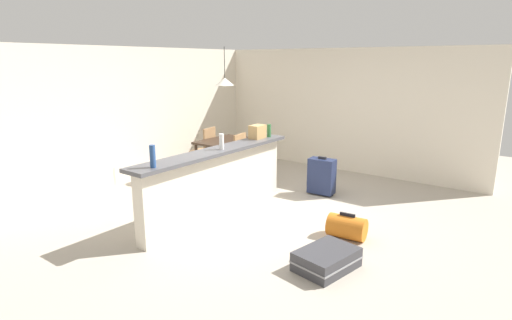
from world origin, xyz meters
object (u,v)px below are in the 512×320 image
at_px(bottle_green, 269,131).
at_px(duffel_bag_orange, 347,227).
at_px(dining_chair_far_side, 206,148).
at_px(suitcase_flat_charcoal, 327,259).
at_px(bottle_white, 222,142).
at_px(dining_chair_near_partition, 245,156).
at_px(dining_table, 226,145).
at_px(suitcase_upright_navy, 322,176).
at_px(bottle_blue, 153,156).
at_px(pendant_lamp, 225,82).
at_px(grocery_bag, 257,132).

relative_size(bottle_green, duffel_bag_orange, 0.42).
bearing_deg(duffel_bag_orange, dining_chair_far_side, 71.19).
bearing_deg(duffel_bag_orange, suitcase_flat_charcoal, -169.43).
height_order(bottle_white, dining_chair_near_partition, bottle_white).
height_order(dining_table, suitcase_flat_charcoal, dining_table).
bearing_deg(suitcase_upright_navy, suitcase_flat_charcoal, -150.69).
bearing_deg(duffel_bag_orange, bottle_blue, 132.40).
xyz_separation_m(bottle_blue, dining_chair_far_side, (2.89, 1.93, -0.63)).
relative_size(bottle_white, suitcase_flat_charcoal, 0.26).
xyz_separation_m(bottle_white, pendant_lamp, (1.55, 1.28, 0.74)).
distance_m(bottle_blue, pendant_lamp, 3.17).
bearing_deg(dining_chair_far_side, bottle_green, -102.91).
relative_size(dining_chair_far_side, suitcase_upright_navy, 1.39).
xyz_separation_m(dining_chair_near_partition, pendant_lamp, (0.04, 0.49, 1.35)).
xyz_separation_m(bottle_green, duffel_bag_orange, (-0.83, -1.83, -0.97)).
bearing_deg(dining_chair_far_side, bottle_white, -130.75).
height_order(bottle_blue, bottle_green, bottle_blue).
relative_size(bottle_green, dining_chair_near_partition, 0.23).
xyz_separation_m(grocery_bag, dining_chair_far_side, (0.66, 1.81, -0.61)).
relative_size(grocery_bag, dining_table, 0.24).
xyz_separation_m(bottle_green, grocery_bag, (-0.23, 0.07, 0.00)).
height_order(dining_table, dining_chair_far_side, dining_chair_far_side).
bearing_deg(bottle_blue, grocery_bag, 2.98).
distance_m(bottle_green, suitcase_flat_charcoal, 2.81).
bearing_deg(dining_chair_far_side, dining_chair_near_partition, -96.70).
height_order(dining_chair_near_partition, suitcase_flat_charcoal, dining_chair_near_partition).
bearing_deg(duffel_bag_orange, dining_chair_near_partition, 66.37).
bearing_deg(dining_chair_near_partition, dining_chair_far_side, 83.30).
bearing_deg(dining_chair_near_partition, bottle_blue, -163.75).
distance_m(bottle_green, dining_table, 1.45).
bearing_deg(bottle_green, duffel_bag_orange, -114.48).
bearing_deg(bottle_white, pendant_lamp, 39.44).
distance_m(bottle_blue, bottle_green, 2.46).
distance_m(bottle_white, pendant_lamp, 2.14).
xyz_separation_m(bottle_green, dining_chair_near_partition, (0.30, 0.76, -0.60)).
distance_m(pendant_lamp, suitcase_upright_navy, 2.51).
relative_size(dining_table, dining_chair_far_side, 1.18).
bearing_deg(suitcase_upright_navy, dining_table, 93.98).
distance_m(dining_table, duffel_bag_orange, 3.41).
height_order(dining_table, pendant_lamp, pendant_lamp).
height_order(bottle_green, dining_chair_near_partition, bottle_green).
distance_m(dining_table, pendant_lamp, 1.23).
bearing_deg(bottle_green, suitcase_flat_charcoal, -130.64).
distance_m(suitcase_flat_charcoal, duffel_bag_orange, 0.89).
bearing_deg(dining_chair_far_side, bottle_blue, -146.30).
height_order(bottle_green, dining_chair_far_side, bottle_green).
relative_size(dining_chair_near_partition, suitcase_flat_charcoal, 1.06).
xyz_separation_m(bottle_green, suitcase_upright_navy, (0.55, -0.72, -0.79)).
relative_size(dining_table, pendant_lamp, 1.48).
bearing_deg(dining_chair_near_partition, grocery_bag, -127.35).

